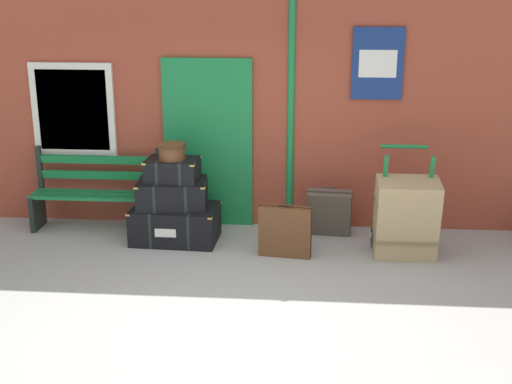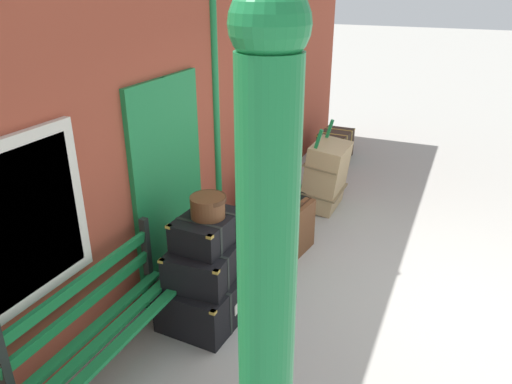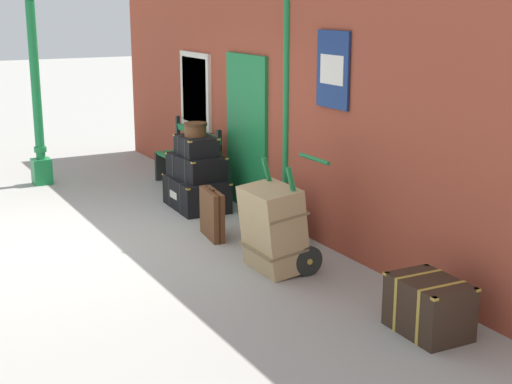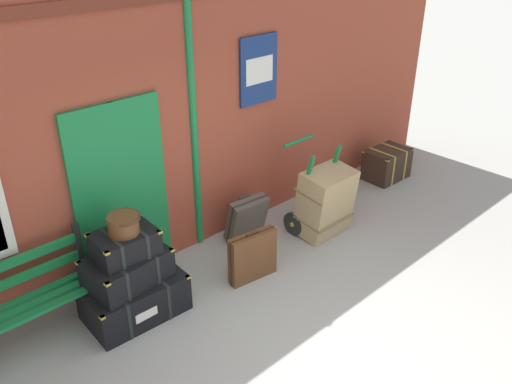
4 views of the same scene
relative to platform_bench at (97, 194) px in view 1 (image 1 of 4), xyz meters
The scene contains 11 objects.
ground_plane 2.92m from the platform_bench, 48.46° to the right, with size 60.00×60.00×0.00m, color #A3A099.
brick_facade 2.26m from the platform_bench, 13.00° to the left, with size 10.40×0.35×3.20m.
platform_bench is the anchor object (origin of this frame).
steamer_trunk_base 1.13m from the platform_bench, 18.45° to the right, with size 1.04×0.69×0.43m.
steamer_trunk_middle 1.08m from the platform_bench, 17.98° to the right, with size 0.85×0.61×0.33m.
steamer_trunk_top 1.16m from the platform_bench, 17.70° to the right, with size 0.63×0.47×0.27m.
round_hatbox 1.28m from the platform_bench, 18.26° to the right, with size 0.32×0.32×0.19m.
porters_trolley 3.74m from the platform_bench, ahead, with size 0.71×0.68×1.18m.
large_brown_trunk 3.76m from the platform_bench, ahead, with size 0.70×0.54×0.92m.
suitcase_beige 2.88m from the platform_bench, ahead, with size 0.55×0.36×0.61m.
suitcase_charcoal 2.48m from the platform_bench, 17.13° to the right, with size 0.60×0.22×0.62m.
Camera 1 is at (0.69, -5.70, 2.99)m, focal length 47.65 mm.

